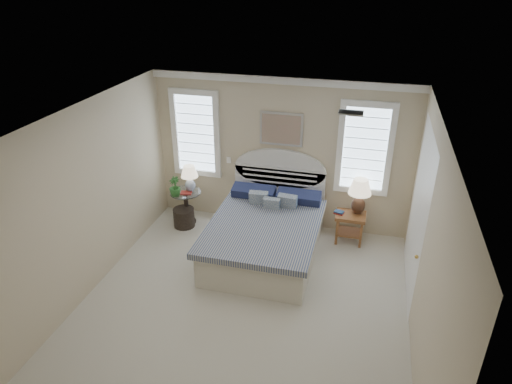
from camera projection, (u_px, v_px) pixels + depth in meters
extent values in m
cube|color=beige|center=(242.00, 309.00, 6.35)|extent=(4.50, 5.00, 0.01)
cube|color=silver|center=(238.00, 123.00, 5.14)|extent=(4.50, 5.00, 0.01)
cube|color=beige|center=(281.00, 154.00, 7.91)|extent=(4.50, 0.02, 2.70)
cube|color=beige|center=(83.00, 205.00, 6.25)|extent=(0.02, 5.00, 2.70)
cube|color=beige|center=(428.00, 252.00, 5.23)|extent=(0.02, 5.00, 2.70)
cube|color=white|center=(282.00, 80.00, 7.29)|extent=(4.50, 0.08, 0.12)
cube|color=#B2B2B2|center=(351.00, 113.00, 5.57)|extent=(0.30, 0.20, 0.02)
cube|color=white|center=(229.00, 160.00, 8.20)|extent=(0.08, 0.01, 0.12)
cube|color=#C6E1FB|center=(196.00, 133.00, 8.13)|extent=(0.90, 0.06, 1.60)
cube|color=#C6E1FB|center=(365.00, 149.00, 7.46)|extent=(0.90, 0.06, 1.60)
cube|color=silver|center=(281.00, 129.00, 7.66)|extent=(0.74, 0.04, 0.58)
cube|color=white|center=(418.00, 213.00, 6.34)|extent=(0.02, 1.80, 2.40)
cube|color=silver|center=(264.00, 242.00, 7.38)|extent=(1.60, 2.10, 0.55)
cube|color=navy|center=(264.00, 227.00, 7.19)|extent=(1.72, 2.15, 0.10)
cube|color=white|center=(279.00, 197.00, 8.21)|extent=(1.62, 0.08, 1.10)
cube|color=#1C2847|center=(254.00, 192.00, 7.98)|extent=(0.75, 0.31, 0.23)
cube|color=#1C2847|center=(299.00, 197.00, 7.80)|extent=(0.75, 0.31, 0.23)
cube|color=#385480|center=(259.00, 200.00, 7.76)|extent=(0.33, 0.20, 0.34)
cube|color=#385480|center=(288.00, 203.00, 7.64)|extent=(0.33, 0.20, 0.34)
cube|color=#385480|center=(272.00, 205.00, 7.62)|extent=(0.28, 0.14, 0.29)
cylinder|color=black|center=(188.00, 221.00, 8.49)|extent=(0.32, 0.32, 0.03)
cylinder|color=black|center=(186.00, 208.00, 8.36)|extent=(0.08, 0.08, 0.60)
cylinder|color=silver|center=(185.00, 192.00, 8.22)|extent=(0.56, 0.56, 0.02)
cube|color=brown|center=(351.00, 216.00, 7.69)|extent=(0.50, 0.40, 0.06)
cube|color=brown|center=(349.00, 232.00, 7.83)|extent=(0.44, 0.34, 0.03)
cube|color=brown|center=(337.00, 232.00, 7.72)|extent=(0.04, 0.04, 0.47)
cube|color=brown|center=(338.00, 224.00, 7.98)|extent=(0.04, 0.04, 0.47)
cube|color=brown|center=(361.00, 235.00, 7.63)|extent=(0.04, 0.04, 0.47)
cube|color=brown|center=(362.00, 227.00, 7.89)|extent=(0.04, 0.04, 0.47)
cylinder|color=black|center=(184.00, 217.00, 8.30)|extent=(0.39, 0.39, 0.35)
cylinder|color=white|center=(191.00, 190.00, 8.24)|extent=(0.11, 0.11, 0.03)
ellipsoid|color=white|center=(190.00, 185.00, 8.19)|extent=(0.21, 0.21, 0.23)
cylinder|color=gold|center=(190.00, 178.00, 8.13)|extent=(0.03, 0.03, 0.09)
cylinder|color=black|center=(357.00, 212.00, 7.73)|extent=(0.15, 0.15, 0.03)
ellipsoid|color=black|center=(358.00, 205.00, 7.67)|extent=(0.27, 0.27, 0.29)
cylinder|color=gold|center=(359.00, 196.00, 7.59)|extent=(0.04, 0.04, 0.11)
imported|color=#306B2B|center=(175.00, 186.00, 8.00)|extent=(0.25, 0.25, 0.36)
cube|color=#A02B28|center=(186.00, 193.00, 8.15)|extent=(0.23, 0.19, 0.03)
cube|color=#A02B28|center=(339.00, 213.00, 7.70)|extent=(0.19, 0.16, 0.02)
cube|color=navy|center=(339.00, 212.00, 7.69)|extent=(0.18, 0.15, 0.02)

